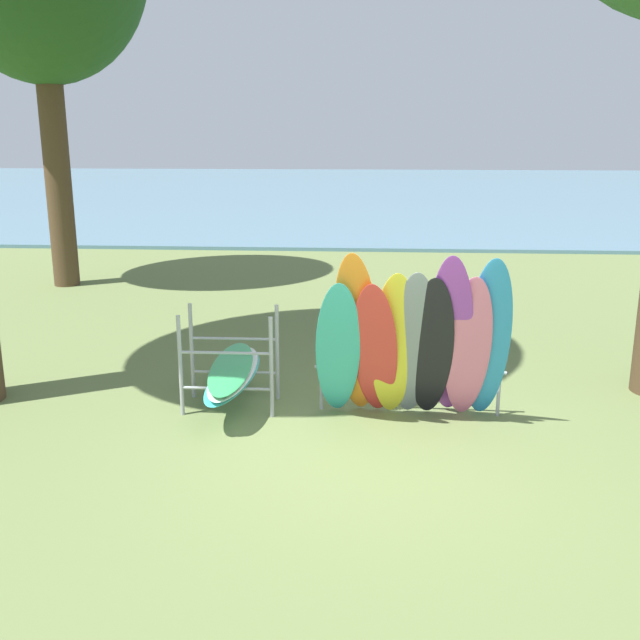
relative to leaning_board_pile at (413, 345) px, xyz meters
name	(u,v)px	position (x,y,z in m)	size (l,w,h in m)	color
ground_plane	(376,447)	(-0.41, -0.69, -0.97)	(80.00, 80.00, 0.00)	olive
lake_water	(369,192)	(-0.41, 30.09, -0.92)	(80.00, 36.00, 0.10)	slate
leaning_board_pile	(413,345)	(0.00, 0.00, 0.00)	(2.32, 1.12, 2.14)	#38B2AD
board_storage_rack	(233,371)	(-2.19, 0.41, -0.50)	(1.15, 2.13, 1.25)	#9EA0A5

